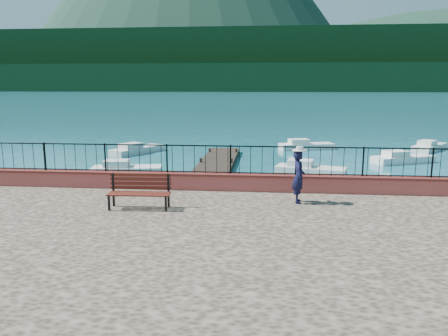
% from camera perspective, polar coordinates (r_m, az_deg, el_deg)
% --- Properties ---
extents(ground, '(2000.00, 2000.00, 0.00)m').
position_cam_1_polar(ground, '(11.90, 0.79, -12.82)').
color(ground, '#19596B').
rests_on(ground, ground).
extents(parapet, '(28.00, 0.46, 0.58)m').
position_cam_1_polar(parapet, '(14.96, 1.99, -1.85)').
color(parapet, '#B5414A').
rests_on(parapet, promenade).
extents(railing, '(27.00, 0.05, 0.95)m').
position_cam_1_polar(railing, '(14.81, 2.01, 1.04)').
color(railing, black).
rests_on(railing, parapet).
extents(dock, '(2.00, 16.00, 0.30)m').
position_cam_1_polar(dock, '(23.51, -1.62, -0.49)').
color(dock, '#2D231C').
rests_on(dock, ground).
extents(far_forest, '(900.00, 60.00, 18.00)m').
position_cam_1_polar(far_forest, '(310.89, 5.53, 11.61)').
color(far_forest, black).
rests_on(far_forest, ground).
extents(foothills, '(900.00, 120.00, 44.00)m').
position_cam_1_polar(foothills, '(371.26, 5.59, 13.49)').
color(foothills, black).
rests_on(foothills, ground).
extents(companion_hill, '(448.00, 384.00, 180.00)m').
position_cam_1_polar(companion_hill, '(611.48, 26.96, 9.28)').
color(companion_hill, '#142D23').
rests_on(companion_hill, ground).
extents(park_bench, '(1.84, 0.68, 1.01)m').
position_cam_1_polar(park_bench, '(13.02, -10.98, -3.92)').
color(park_bench, black).
rests_on(park_bench, promenade).
extents(person, '(0.39, 0.59, 1.62)m').
position_cam_1_polar(person, '(13.50, 9.73, -1.14)').
color(person, black).
rests_on(person, promenade).
extents(hat, '(0.44, 0.44, 0.12)m').
position_cam_1_polar(hat, '(13.35, 9.84, 2.51)').
color(hat, silver).
rests_on(hat, person).
extents(boat_0, '(3.84, 1.86, 0.80)m').
position_cam_1_polar(boat_0, '(24.11, -12.57, 0.14)').
color(boat_0, silver).
rests_on(boat_0, ground).
extents(boat_1, '(3.89, 2.25, 0.80)m').
position_cam_1_polar(boat_1, '(23.90, 11.25, 0.10)').
color(boat_1, silver).
rests_on(boat_1, ground).
extents(boat_2, '(4.09, 2.73, 0.80)m').
position_cam_1_polar(boat_2, '(29.16, 22.37, 1.41)').
color(boat_2, silver).
rests_on(boat_2, ground).
extents(boat_3, '(3.19, 4.28, 0.80)m').
position_cam_1_polar(boat_3, '(31.37, -11.25, 2.64)').
color(boat_3, silver).
rests_on(boat_3, ground).
extents(boat_4, '(4.23, 2.34, 0.80)m').
position_cam_1_polar(boat_4, '(33.26, 10.73, 3.12)').
color(boat_4, silver).
rests_on(boat_4, ground).
extents(boat_5, '(3.33, 3.70, 0.80)m').
position_cam_1_polar(boat_5, '(35.60, 25.29, 2.76)').
color(boat_5, silver).
rests_on(boat_5, ground).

